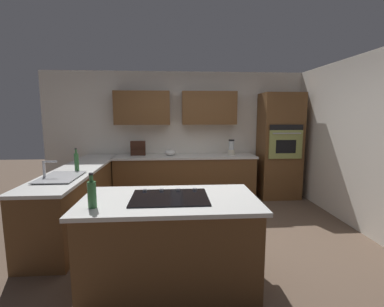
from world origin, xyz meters
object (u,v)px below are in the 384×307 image
(sink_unit, at_px, (60,177))
(blender, at_px, (231,148))
(cooktop, at_px, (170,197))
(wall_oven, at_px, (279,146))
(oil_bottle, at_px, (92,194))
(spice_rack, at_px, (138,148))
(mixing_bowl, at_px, (170,153))
(dish_soap_bottle, at_px, (77,161))

(sink_unit, height_order, blender, blender)
(cooktop, height_order, blender, blender)
(wall_oven, xyz_separation_m, oil_bottle, (2.92, 3.04, -0.05))
(cooktop, xyz_separation_m, blender, (-1.23, -2.82, 0.13))
(spice_rack, bearing_deg, oil_bottle, 89.65)
(mixing_bowl, bearing_deg, wall_oven, 179.47)
(wall_oven, relative_size, blender, 6.85)
(spice_rack, xyz_separation_m, oil_bottle, (0.02, 3.12, -0.02))
(wall_oven, relative_size, spice_rack, 7.34)
(spice_rack, height_order, oil_bottle, oil_bottle)
(mixing_bowl, bearing_deg, spice_rack, -5.55)
(spice_rack, height_order, dish_soap_bottle, dish_soap_bottle)
(wall_oven, height_order, blender, wall_oven)
(wall_oven, height_order, oil_bottle, wall_oven)
(cooktop, relative_size, dish_soap_bottle, 2.26)
(wall_oven, bearing_deg, oil_bottle, 46.13)
(dish_soap_bottle, bearing_deg, mixing_bowl, -134.70)
(cooktop, bearing_deg, wall_oven, -128.54)
(sink_unit, xyz_separation_m, mixing_bowl, (-1.43, -1.86, 0.04))
(sink_unit, height_order, spice_rack, spice_rack)
(sink_unit, height_order, cooktop, sink_unit)
(sink_unit, xyz_separation_m, blender, (-2.68, -1.86, 0.12))
(wall_oven, bearing_deg, spice_rack, -1.66)
(wall_oven, height_order, mixing_bowl, wall_oven)
(wall_oven, relative_size, sink_unit, 3.07)
(oil_bottle, bearing_deg, sink_unit, -57.51)
(cooktop, bearing_deg, sink_unit, -33.53)
(spice_rack, bearing_deg, sink_unit, 68.01)
(oil_bottle, bearing_deg, blender, -122.11)
(wall_oven, distance_m, spice_rack, 2.90)
(wall_oven, relative_size, oil_bottle, 6.78)
(spice_rack, bearing_deg, mixing_bowl, 174.45)
(dish_soap_bottle, bearing_deg, wall_oven, -159.36)
(mixing_bowl, height_order, oil_bottle, oil_bottle)
(wall_oven, distance_m, blender, 1.00)
(wall_oven, height_order, dish_soap_bottle, wall_oven)
(cooktop, relative_size, mixing_bowl, 3.45)
(sink_unit, height_order, oil_bottle, oil_bottle)
(oil_bottle, bearing_deg, cooktop, -161.16)
(sink_unit, height_order, mixing_bowl, sink_unit)
(wall_oven, xyz_separation_m, sink_unit, (3.68, 1.84, -0.16))
(cooktop, relative_size, blender, 2.42)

